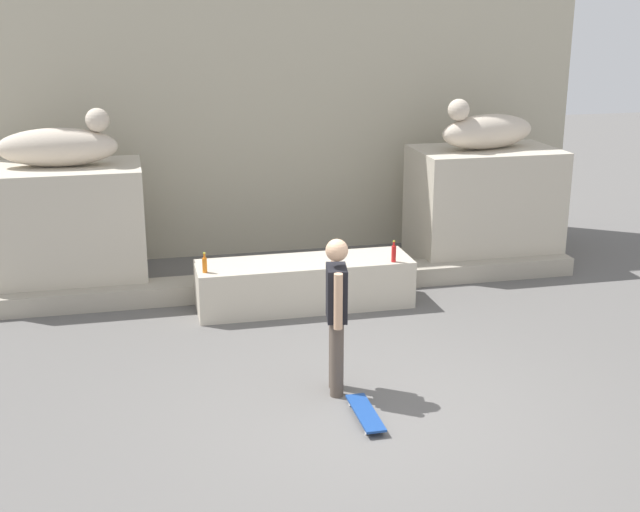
{
  "coord_description": "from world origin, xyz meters",
  "views": [
    {
      "loc": [
        -2.18,
        -7.4,
        3.97
      ],
      "look_at": [
        -0.08,
        1.72,
        1.1
      ],
      "focal_mm": 47.26,
      "sensor_mm": 36.0,
      "label": 1
    }
  ],
  "objects_px": {
    "statue_reclining_left": "(60,146)",
    "statue_reclining_right": "(486,130)",
    "bottle_red": "(394,253)",
    "bottle_orange": "(205,265)",
    "skater": "(336,309)",
    "skateboard": "(365,413)"
  },
  "relations": [
    {
      "from": "statue_reclining_left",
      "to": "statue_reclining_right",
      "type": "height_order",
      "value": "same"
    },
    {
      "from": "statue_reclining_left",
      "to": "statue_reclining_right",
      "type": "relative_size",
      "value": 0.97
    },
    {
      "from": "statue_reclining_left",
      "to": "bottle_red",
      "type": "relative_size",
      "value": 5.68
    },
    {
      "from": "skater",
      "to": "bottle_orange",
      "type": "xyz_separation_m",
      "value": [
        -1.12,
        2.39,
        -0.18
      ]
    },
    {
      "from": "statue_reclining_left",
      "to": "skateboard",
      "type": "bearing_deg",
      "value": -51.96
    },
    {
      "from": "statue_reclining_left",
      "to": "skater",
      "type": "bearing_deg",
      "value": -48.99
    },
    {
      "from": "statue_reclining_right",
      "to": "bottle_red",
      "type": "height_order",
      "value": "statue_reclining_right"
    },
    {
      "from": "statue_reclining_left",
      "to": "skater",
      "type": "xyz_separation_m",
      "value": [
        2.86,
        -3.9,
        -1.16
      ]
    },
    {
      "from": "skater",
      "to": "bottle_red",
      "type": "bearing_deg",
      "value": -20.72
    },
    {
      "from": "statue_reclining_left",
      "to": "statue_reclining_right",
      "type": "bearing_deg",
      "value": 4.71
    },
    {
      "from": "bottle_red",
      "to": "bottle_orange",
      "type": "distance_m",
      "value": 2.48
    },
    {
      "from": "bottle_orange",
      "to": "skateboard",
      "type": "bearing_deg",
      "value": -67.64
    },
    {
      "from": "statue_reclining_right",
      "to": "bottle_orange",
      "type": "xyz_separation_m",
      "value": [
        -4.4,
        -1.5,
        -1.33
      ]
    },
    {
      "from": "statue_reclining_right",
      "to": "skateboard",
      "type": "xyz_separation_m",
      "value": [
        -3.14,
        -4.56,
        -2.01
      ]
    },
    {
      "from": "skater",
      "to": "bottle_red",
      "type": "xyz_separation_m",
      "value": [
        1.35,
        2.29,
        -0.16
      ]
    },
    {
      "from": "skater",
      "to": "skateboard",
      "type": "distance_m",
      "value": 1.09
    },
    {
      "from": "statue_reclining_right",
      "to": "bottle_red",
      "type": "distance_m",
      "value": 2.84
    },
    {
      "from": "statue_reclining_right",
      "to": "skater",
      "type": "bearing_deg",
      "value": 36.26
    },
    {
      "from": "statue_reclining_right",
      "to": "bottle_orange",
      "type": "bearing_deg",
      "value": 5.2
    },
    {
      "from": "skater",
      "to": "bottle_red",
      "type": "relative_size",
      "value": 5.78
    },
    {
      "from": "skater",
      "to": "statue_reclining_right",
      "type": "bearing_deg",
      "value": -30.19
    },
    {
      "from": "skateboard",
      "to": "bottle_orange",
      "type": "bearing_deg",
      "value": 22.36
    }
  ]
}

